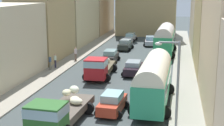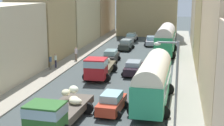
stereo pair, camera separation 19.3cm
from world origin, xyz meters
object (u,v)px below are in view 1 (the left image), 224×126
Objects in this scene: streetlamp_near at (175,81)px; cargo_truck_1 at (99,67)px; car_0 at (110,56)px; car_4 at (133,68)px; car_2 at (130,37)px; pedestrian_2 at (76,53)px; parked_bus_0 at (154,79)px; car_5 at (150,41)px; pedestrian_0 at (50,62)px; parked_bus_1 at (165,38)px; cargo_truck_0 at (58,112)px; car_1 at (125,45)px; pedestrian_3 at (55,60)px; car_3 at (112,103)px.

cargo_truck_1 is at bearing 121.77° from streetlamp_near.
car_0 is 1.05× the size of car_4.
pedestrian_2 reaches higher than car_2.
parked_bus_0 is at bearing -47.97° from cargo_truck_1.
cargo_truck_1 reaches higher than car_5.
pedestrian_0 is at bearing -104.76° from pedestrian_2.
parked_bus_0 is 2.25× the size of car_4.
pedestrian_2 is at bearing -148.11° from parked_bus_1.
cargo_truck_0 is at bearing -66.55° from pedestrian_0.
parked_bus_0 is at bearing -66.07° from car_0.
cargo_truck_1 reaches higher than car_1.
parked_bus_0 is 1.00× the size of parked_bus_1.
parked_bus_0 is 16.00m from pedestrian_3.
car_0 is at bearing -93.10° from car_1.
car_3 is at bearing -90.39° from car_5.
cargo_truck_0 is 4.11× the size of pedestrian_3.
parked_bus_1 is at bearing 93.51° from streetlamp_near.
car_5 is (-2.68, 7.36, -1.56)m from parked_bus_1.
car_5 is (3.22, 34.87, -0.41)m from cargo_truck_0.
car_2 is 1.13× the size of car_3.
parked_bus_1 reaches higher than car_2.
cargo_truck_1 is 4.02× the size of pedestrian_3.
car_2 is at bearing 76.07° from pedestrian_2.
cargo_truck_1 reaches higher than pedestrian_0.
car_4 is at bearing 36.41° from cargo_truck_1.
parked_bus_1 reaches higher than cargo_truck_0.
parked_bus_0 reaches higher than cargo_truck_0.
car_4 is 16.03m from streetlamp_near.
pedestrian_0 is (-6.63, 15.28, -0.14)m from cargo_truck_0.
car_1 is at bearing 66.07° from pedestrian_3.
cargo_truck_1 reaches higher than cargo_truck_0.
parked_bus_0 is 2.24× the size of car_5.
parked_bus_0 is at bearing -39.75° from pedestrian_3.
parked_bus_1 is at bearing 67.16° from cargo_truck_1.
cargo_truck_0 is at bearing -178.42° from streetlamp_near.
pedestrian_3 is at bearing -137.30° from parked_bus_1.
parked_bus_1 is 24.15m from car_3.
pedestrian_3 is at bearing -113.93° from car_1.
parked_bus_1 is at bearing 76.79° from car_4.
parked_bus_0 is 5.02× the size of pedestrian_2.
car_0 is 9.24m from car_1.
car_3 is at bearing -53.43° from pedestrian_3.
pedestrian_2 reaches higher than car_5.
pedestrian_0 is (-5.94, -5.60, 0.25)m from car_0.
parked_bus_0 is 9.29m from cargo_truck_1.
streetlamp_near is at bearing -57.87° from pedestrian_2.
car_2 is at bearing 91.00° from cargo_truck_0.
pedestrian_0 is 0.98× the size of pedestrian_2.
car_5 is (-2.70, 28.87, -1.37)m from parked_bus_0.
cargo_truck_0 reaches higher than car_5.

